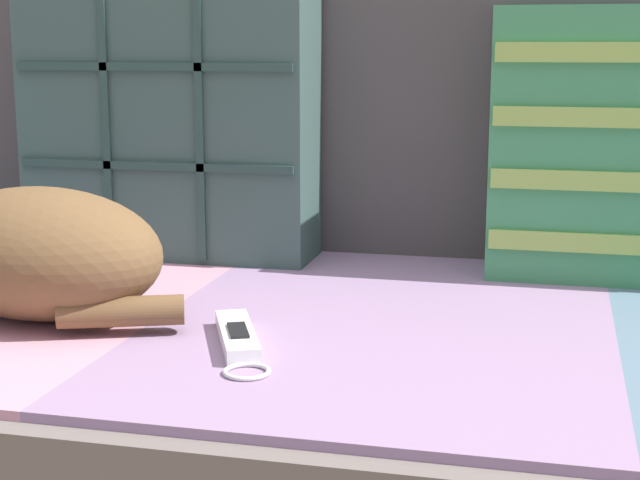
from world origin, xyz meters
name	(u,v)px	position (x,y,z in m)	size (l,w,h in m)	color
couch	(322,467)	(0.00, 0.09, 0.21)	(1.90, 0.92, 0.43)	#3D3838
sofa_backrest	(379,90)	(0.00, 0.48, 0.69)	(1.86, 0.14, 0.51)	#474242
throw_pillow_quilted	(170,114)	(-0.30, 0.33, 0.65)	(0.45, 0.14, 0.44)	#38514C
sleeping_cat	(28,255)	(-0.33, -0.04, 0.51)	(0.38, 0.25, 0.16)	brown
game_remote_far	(238,339)	(-0.05, -0.10, 0.44)	(0.12, 0.20, 0.02)	white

